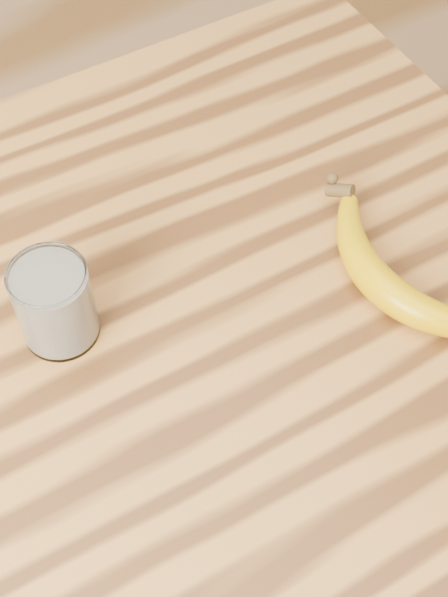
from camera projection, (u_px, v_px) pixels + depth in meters
table at (58, 453)px, 0.89m from camera, size 1.20×0.80×0.90m
smoothie_glass at (55, 303)px, 0.78m from camera, size 0.07×0.07×0.09m
banana at (385, 290)px, 0.83m from camera, size 0.17×0.33×0.04m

